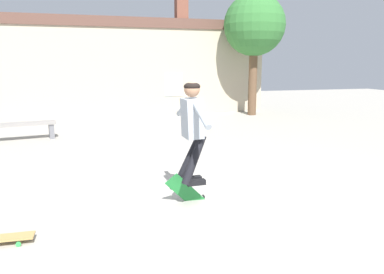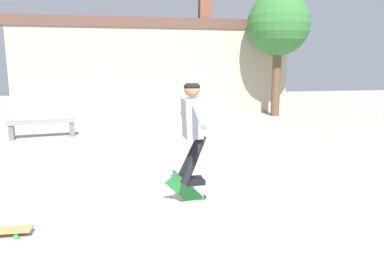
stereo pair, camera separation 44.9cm
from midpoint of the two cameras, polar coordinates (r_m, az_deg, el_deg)
name	(u,v)px [view 2 (the right image)]	position (r m, az deg, el deg)	size (l,w,h in m)	color
ground_plane	(224,198)	(5.58, 7.20, -9.25)	(40.00, 40.00, 0.00)	#A39E93
building_backdrop	(157,65)	(14.51, -4.50, 10.87)	(10.99, 0.52, 4.53)	#B7A88E
tree_right	(278,25)	(14.56, 13.94, 16.18)	(2.28, 2.28, 4.49)	brown
park_bench	(42,125)	(10.60, -20.76, 1.73)	(1.77, 0.63, 0.47)	gray
skater	(192,124)	(5.03, 2.57, 2.05)	(0.39, 1.32, 1.40)	#9EA8B2
skateboard_flipping	(189,194)	(5.38, 1.91, -8.66)	(0.69, 0.23, 0.69)	#237F38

